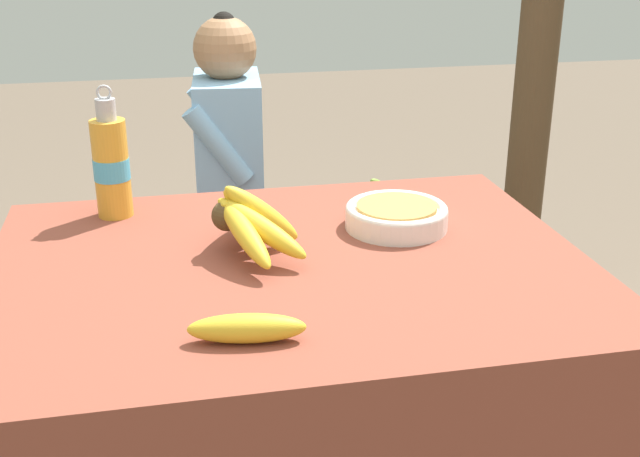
{
  "coord_description": "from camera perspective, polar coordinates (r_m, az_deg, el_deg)",
  "views": [
    {
      "loc": [
        -0.22,
        -1.34,
        1.4
      ],
      "look_at": [
        0.07,
        0.05,
        0.84
      ],
      "focal_mm": 45.0,
      "sensor_mm": 36.0,
      "label": 1
    }
  ],
  "objects": [
    {
      "name": "market_counter",
      "position": [
        1.69,
        -1.91,
        -14.8
      ],
      "size": [
        1.1,
        0.84,
        0.8
      ],
      "color": "brown",
      "rests_on": "ground_plane"
    },
    {
      "name": "banana_bunch_ripe",
      "position": [
        1.51,
        -5.13,
        0.81
      ],
      "size": [
        0.18,
        0.33,
        0.14
      ],
      "color": "#4C381E",
      "rests_on": "market_counter"
    },
    {
      "name": "serving_bowl",
      "position": [
        1.64,
        5.46,
        0.99
      ],
      "size": [
        0.21,
        0.21,
        0.05
      ],
      "color": "white",
      "rests_on": "market_counter"
    },
    {
      "name": "water_bottle",
      "position": [
        1.73,
        -14.62,
        4.36
      ],
      "size": [
        0.07,
        0.07,
        0.28
      ],
      "color": "gold",
      "rests_on": "market_counter"
    },
    {
      "name": "loose_banana_front",
      "position": [
        1.21,
        -5.23,
        -7.08
      ],
      "size": [
        0.18,
        0.07,
        0.05
      ],
      "rotation": [
        0.0,
        0.0,
        -0.15
      ],
      "color": "gold",
      "rests_on": "market_counter"
    },
    {
      "name": "wooden_bench",
      "position": [
        2.69,
        -4.65,
        -1.29
      ],
      "size": [
        1.46,
        0.32,
        0.42
      ],
      "color": "brown",
      "rests_on": "ground_plane"
    },
    {
      "name": "seated_vendor",
      "position": [
        2.56,
        -7.42,
        4.35
      ],
      "size": [
        0.42,
        0.4,
        1.13
      ],
      "rotation": [
        0.0,
        0.0,
        3.05
      ],
      "color": "#564C60",
      "rests_on": "ground_plane"
    },
    {
      "name": "banana_bunch_green",
      "position": [
        2.73,
        4.35,
        2.22
      ],
      "size": [
        0.2,
        0.29,
        0.15
      ],
      "color": "#4C381E",
      "rests_on": "wooden_bench"
    }
  ]
}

